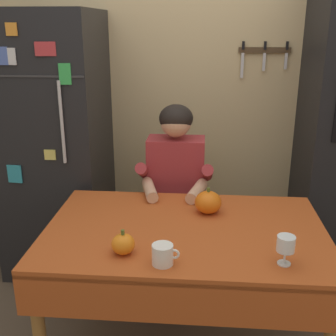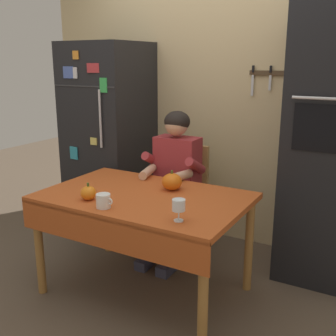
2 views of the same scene
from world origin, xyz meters
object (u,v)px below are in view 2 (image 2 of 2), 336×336
object	(u,v)px
chair_behind_person	(184,194)
pumpkin_medium	(88,193)
refrigerator	(110,139)
seated_person	(173,174)
coffee_mug	(103,201)
pumpkin_large	(172,182)
wine_glass	(179,206)
dining_table	(142,207)
wall_oven	(331,143)

from	to	relation	value
chair_behind_person	pumpkin_medium	xyz separation A→B (m)	(-0.17, -1.04, 0.28)
refrigerator	seated_person	size ratio (longest dim) A/B	1.45
coffee_mug	pumpkin_large	world-z (taller)	pumpkin_large
wine_glass	coffee_mug	bearing A→B (deg)	-175.41
coffee_mug	pumpkin_medium	distance (m)	0.20
dining_table	pumpkin_large	distance (m)	0.28
chair_behind_person	wine_glass	bearing A→B (deg)	-63.96
dining_table	coffee_mug	world-z (taller)	coffee_mug
wall_oven	dining_table	world-z (taller)	wall_oven
dining_table	pumpkin_medium	xyz separation A→B (m)	(-0.26, -0.25, 0.13)
wall_oven	coffee_mug	world-z (taller)	wall_oven
wall_oven	seated_person	distance (m)	1.22
wall_oven	seated_person	size ratio (longest dim) A/B	1.69
seated_person	pumpkin_large	size ratio (longest dim) A/B	8.64
wine_glass	pumpkin_large	xyz separation A→B (m)	(-0.32, 0.49, -0.03)
wine_glass	pumpkin_medium	xyz separation A→B (m)	(-0.70, 0.03, -0.05)
chair_behind_person	pumpkin_medium	bearing A→B (deg)	-99.50
refrigerator	chair_behind_person	distance (m)	0.95
chair_behind_person	seated_person	distance (m)	0.29
pumpkin_large	pumpkin_medium	distance (m)	0.60
refrigerator	pumpkin_large	world-z (taller)	refrigerator
wall_oven	pumpkin_medium	xyz separation A→B (m)	(-1.31, -1.17, -0.26)
refrigerator	coffee_mug	distance (m)	1.49
coffee_mug	pumpkin_large	distance (m)	0.57
pumpkin_medium	coffee_mug	bearing A→B (deg)	-21.55
wine_glass	wall_oven	bearing A→B (deg)	62.83
coffee_mug	pumpkin_large	bearing A→B (deg)	70.04
seated_person	pumpkin_medium	xyz separation A→B (m)	(-0.17, -0.85, 0.05)
pumpkin_large	dining_table	bearing A→B (deg)	-118.02
seated_person	pumpkin_medium	bearing A→B (deg)	-101.55
dining_table	wine_glass	distance (m)	0.54
chair_behind_person	pumpkin_medium	distance (m)	1.09
wall_oven	coffee_mug	bearing A→B (deg)	-132.29
coffee_mug	wine_glass	distance (m)	0.52
seated_person	dining_table	bearing A→B (deg)	-81.57
refrigerator	coffee_mug	xyz separation A→B (m)	(0.87, -1.20, -0.12)
wine_glass	pumpkin_medium	distance (m)	0.70
dining_table	chair_behind_person	xyz separation A→B (m)	(-0.09, 0.79, -0.14)
seated_person	wine_glass	distance (m)	1.03
pumpkin_large	wine_glass	bearing A→B (deg)	-57.00
pumpkin_medium	refrigerator	bearing A→B (deg)	121.29
pumpkin_large	seated_person	bearing A→B (deg)	117.59
refrigerator	coffee_mug	bearing A→B (deg)	-54.10
refrigerator	chair_behind_person	size ratio (longest dim) A/B	1.94
wine_glass	refrigerator	bearing A→B (deg)	140.00
refrigerator	wine_glass	xyz separation A→B (m)	(1.38, -1.16, -0.07)
coffee_mug	wine_glass	bearing A→B (deg)	4.59
seated_person	coffee_mug	bearing A→B (deg)	-89.39
chair_behind_person	pumpkin_large	distance (m)	0.68
wall_oven	pumpkin_medium	world-z (taller)	wall_oven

